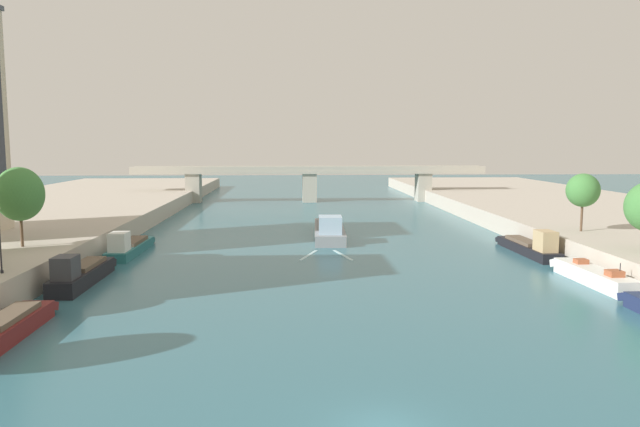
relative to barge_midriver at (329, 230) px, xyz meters
The scene contains 12 objects.
quay_left 42.40m from the barge_midriver, behind, with size 36.00×170.00×2.36m, color #B7AD9E.
quay_right 40.41m from the barge_midriver, ahead, with size 36.00×170.00×2.36m, color #B7AD9E.
barge_midriver is the anchor object (origin of this frame).
wake_behind_barge 12.09m from the barge_midriver, 95.43° to the right, with size 5.59×6.01×0.03m.
moored_boat_left_gap_after 32.74m from the barge_midriver, 132.57° to the right, with size 2.22×11.68×3.05m.
moored_boat_left_upstream 24.25m from the barge_midriver, 154.61° to the right, with size 2.44×12.28×2.84m.
moored_boat_right_far 32.90m from the barge_midriver, 51.54° to the right, with size 2.47×11.16×2.40m.
moored_boat_right_upstream 24.02m from the barge_midriver, 31.56° to the right, with size 2.43×13.00×3.05m.
tree_left_past_mid 35.25m from the barge_midriver, 147.04° to the right, with size 4.25×4.25×7.21m.
tree_right_second 29.34m from the barge_midriver, 24.53° to the right, with size 3.45×3.45×6.16m.
lamppost_left_bank 39.82m from the barge_midriver, 130.29° to the right, with size 0.28×0.28×4.85m.
bridge_far 46.43m from the barge_midriver, 91.24° to the left, with size 70.31×4.40×7.18m.
Camera 1 is at (-3.75, -22.97, 11.65)m, focal length 33.47 mm.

